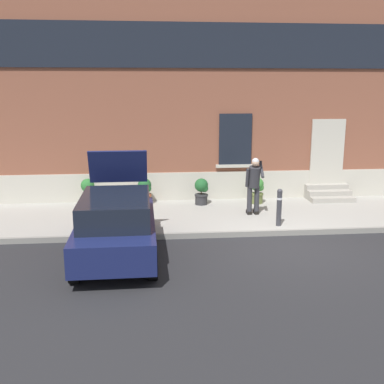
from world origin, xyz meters
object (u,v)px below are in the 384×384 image
at_px(bollard_near_person, 279,206).
at_px(planter_terracotta, 145,191).
at_px(person_on_phone, 254,182).
at_px(planter_charcoal, 202,191).
at_px(planter_cream, 88,191).
at_px(hatchback_car_navy, 116,224).
at_px(planter_olive, 257,190).

relative_size(bollard_near_person, planter_terracotta, 1.22).
xyz_separation_m(person_on_phone, planter_charcoal, (-1.40, 1.40, -0.54)).
height_order(planter_cream, planter_charcoal, same).
bearing_deg(planter_terracotta, planter_cream, 176.10).
bearing_deg(hatchback_car_navy, planter_terracotta, 81.79).
xyz_separation_m(bollard_near_person, planter_terracotta, (-3.69, 2.75, -0.11)).
xyz_separation_m(bollard_near_person, planter_cream, (-5.53, 2.87, -0.11)).
bearing_deg(planter_cream, bollard_near_person, -27.43).
relative_size(hatchback_car_navy, planter_charcoal, 4.75).
bearing_deg(planter_terracotta, bollard_near_person, -36.63).
xyz_separation_m(person_on_phone, planter_terracotta, (-3.24, 1.58, -0.54)).
relative_size(planter_cream, planter_olive, 1.00).
height_order(planter_cream, planter_terracotta, same).
bearing_deg(person_on_phone, planter_terracotta, 146.02).
height_order(planter_terracotta, planter_charcoal, same).
bearing_deg(planter_terracotta, hatchback_car_navy, -98.21).
height_order(hatchback_car_navy, person_on_phone, hatchback_car_navy).
relative_size(planter_charcoal, planter_olive, 1.00).
xyz_separation_m(hatchback_car_navy, person_on_phone, (3.87, 2.79, 0.35)).
bearing_deg(bollard_near_person, person_on_phone, 111.21).
distance_m(person_on_phone, planter_olive, 1.55).
bearing_deg(planter_charcoal, planter_cream, 175.19).
relative_size(bollard_near_person, planter_charcoal, 1.22).
height_order(planter_terracotta, planter_olive, same).
height_order(bollard_near_person, planter_charcoal, bollard_near_person).
bearing_deg(bollard_near_person, hatchback_car_navy, -159.42).
relative_size(hatchback_car_navy, bollard_near_person, 3.91).
xyz_separation_m(hatchback_car_navy, planter_terracotta, (0.63, 4.37, -0.19)).
relative_size(planter_terracotta, planter_charcoal, 1.00).
bearing_deg(person_on_phone, planter_charcoal, 127.14).
bearing_deg(bollard_near_person, planter_olive, 90.35).
relative_size(bollard_near_person, planter_olive, 1.22).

